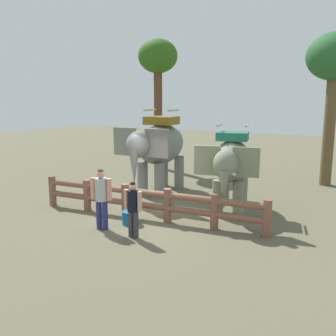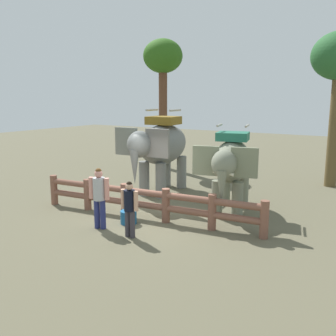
# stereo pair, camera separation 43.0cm
# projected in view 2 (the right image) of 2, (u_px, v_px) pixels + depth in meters

# --- Properties ---
(ground_plane) EXTENTS (60.00, 60.00, 0.00)m
(ground_plane) POSITION_uv_depth(u_px,v_px,m) (143.00, 219.00, 11.57)
(ground_plane) COLOR brown
(log_fence) EXTENTS (7.59, 0.98, 1.05)m
(log_fence) POSITION_uv_depth(u_px,v_px,m) (145.00, 200.00, 11.53)
(log_fence) COLOR brown
(log_fence) RESTS_ON ground
(elephant_near_left) EXTENTS (2.20, 3.86, 3.30)m
(elephant_near_left) POSITION_uv_depth(u_px,v_px,m) (161.00, 147.00, 14.48)
(elephant_near_left) COLOR slate
(elephant_near_left) RESTS_ON ground
(elephant_center) EXTENTS (2.17, 3.44, 2.89)m
(elephant_center) POSITION_uv_depth(u_px,v_px,m) (231.00, 164.00, 12.03)
(elephant_center) COLOR gray
(elephant_center) RESTS_ON ground
(tourist_woman_in_black) EXTENTS (0.62, 0.42, 1.78)m
(tourist_woman_in_black) POSITION_uv_depth(u_px,v_px,m) (99.00, 194.00, 10.60)
(tourist_woman_in_black) COLOR navy
(tourist_woman_in_black) RESTS_ON ground
(tourist_man_in_blue) EXTENTS (0.55, 0.30, 1.55)m
(tourist_man_in_blue) POSITION_uv_depth(u_px,v_px,m) (130.00, 205.00, 9.96)
(tourist_man_in_blue) COLOR #39343C
(tourist_man_in_blue) RESTS_ON ground
(tree_back_center) EXTENTS (2.03, 2.03, 6.70)m
(tree_back_center) POSITION_uv_depth(u_px,v_px,m) (163.00, 64.00, 19.08)
(tree_back_center) COLOR brown
(tree_back_center) RESTS_ON ground
(feed_bucket) EXTENTS (0.49, 0.49, 0.40)m
(feed_bucket) POSITION_uv_depth(u_px,v_px,m) (129.00, 217.00, 11.17)
(feed_bucket) COLOR #19598C
(feed_bucket) RESTS_ON ground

